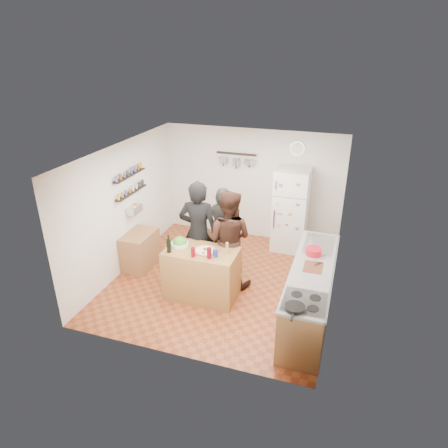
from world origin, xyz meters
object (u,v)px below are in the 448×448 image
(salt_canister, at_px, (215,253))
(wall_clock, at_px, (297,148))
(pepper_mill, at_px, (227,249))
(fridge, at_px, (291,210))
(wine_bottle, at_px, (169,246))
(side_table, at_px, (140,250))
(salad_bowl, at_px, (180,244))
(person_back, at_px, (223,230))
(person_left, at_px, (199,232))
(person_center, at_px, (228,239))
(prep_island, at_px, (202,273))
(red_bowl, at_px, (314,252))
(skillet, at_px, (295,308))
(counter_run, at_px, (310,293))

(salt_canister, relative_size, wall_clock, 0.44)
(pepper_mill, bearing_deg, fridge, 72.99)
(wine_bottle, bearing_deg, fridge, 57.03)
(fridge, relative_size, side_table, 2.25)
(salad_bowl, xyz_separation_m, person_back, (0.48, 0.95, -0.09))
(person_left, distance_m, person_center, 0.56)
(person_center, bearing_deg, pepper_mill, 107.61)
(salt_canister, bearing_deg, person_center, 89.08)
(salad_bowl, bearing_deg, person_back, 63.31)
(prep_island, relative_size, fridge, 0.69)
(salt_canister, distance_m, red_bowl, 1.64)
(side_table, bearing_deg, skillet, -27.28)
(person_center, xyz_separation_m, person_back, (-0.25, 0.46, -0.06))
(skillet, distance_m, side_table, 3.80)
(wall_clock, bearing_deg, salad_bowl, -121.08)
(person_left, bearing_deg, prep_island, 107.78)
(salt_canister, relative_size, person_center, 0.07)
(wine_bottle, xyz_separation_m, red_bowl, (2.34, 0.67, -0.05))
(pepper_mill, xyz_separation_m, person_back, (-0.39, 0.95, -0.14))
(pepper_mill, height_order, person_center, person_center)
(salad_bowl, bearing_deg, side_table, 155.32)
(skillet, distance_m, wall_clock, 4.03)
(salad_bowl, distance_m, wall_clock, 3.26)
(wine_bottle, relative_size, counter_run, 0.09)
(salt_canister, height_order, wall_clock, wall_clock)
(wall_clock, bearing_deg, side_table, -142.39)
(skillet, relative_size, fridge, 0.15)
(wine_bottle, bearing_deg, person_back, 65.43)
(wine_bottle, bearing_deg, skillet, -22.18)
(salt_canister, bearing_deg, fridge, 70.91)
(salad_bowl, bearing_deg, counter_run, -0.97)
(salad_bowl, relative_size, side_table, 0.39)
(wine_bottle, bearing_deg, prep_island, 23.75)
(salt_canister, distance_m, person_back, 1.16)
(salad_bowl, height_order, fridge, fridge)
(salad_bowl, height_order, person_left, person_left)
(pepper_mill, bearing_deg, side_table, 165.45)
(person_center, bearing_deg, prep_island, 62.14)
(salt_canister, xyz_separation_m, red_bowl, (1.54, 0.57, -0.00))
(person_back, bearing_deg, red_bowl, 174.56)
(pepper_mill, relative_size, side_table, 0.21)
(person_back, relative_size, fridge, 0.95)
(salad_bowl, relative_size, red_bowl, 1.15)
(salt_canister, bearing_deg, salad_bowl, 166.72)
(person_left, distance_m, counter_run, 2.26)
(wine_bottle, relative_size, side_table, 0.29)
(fridge, bearing_deg, salad_bowl, -124.63)
(salt_canister, xyz_separation_m, side_table, (-1.85, 0.69, -0.61))
(wine_bottle, relative_size, fridge, 0.13)
(fridge, bearing_deg, pepper_mill, -107.01)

